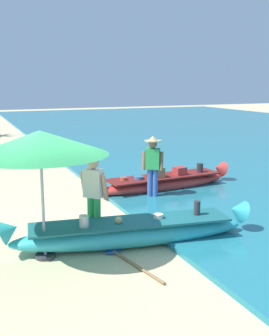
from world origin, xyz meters
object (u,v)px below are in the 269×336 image
object	(u,v)px
boat_cyan_foreground	(131,232)
person_tourist_customer	(94,194)
paddle	(128,260)
patio_umbrella_large	(40,143)
boat_red_midground	(164,182)
person_vendor_hatted	(153,163)

from	to	relation	value
boat_cyan_foreground	person_tourist_customer	distance (m)	1.04
boat_cyan_foreground	paddle	size ratio (longest dim) A/B	3.02
boat_cyan_foreground	person_tourist_customer	bearing A→B (deg)	132.54
paddle	boat_cyan_foreground	bearing A→B (deg)	62.65
patio_umbrella_large	paddle	distance (m)	2.51
boat_red_midground	paddle	bearing A→B (deg)	-124.52
person_vendor_hatted	paddle	xyz separation A→B (m)	(-2.05, -3.32, -0.95)
patio_umbrella_large	boat_red_midground	bearing A→B (deg)	38.81
boat_red_midground	patio_umbrella_large	size ratio (longest dim) A/B	1.88
paddle	person_vendor_hatted	bearing A→B (deg)	58.31
person_vendor_hatted	patio_umbrella_large	world-z (taller)	patio_umbrella_large
person_vendor_hatted	person_tourist_customer	xyz separation A→B (m)	(-2.25, -2.07, -0.05)
person_tourist_customer	patio_umbrella_large	distance (m)	1.63
person_vendor_hatted	boat_red_midground	bearing A→B (deg)	43.72
boat_red_midground	paddle	xyz separation A→B (m)	(-2.73, -3.97, -0.23)
person_vendor_hatted	person_tourist_customer	world-z (taller)	person_vendor_hatted
boat_red_midground	paddle	size ratio (longest dim) A/B	2.72
boat_red_midground	person_vendor_hatted	bearing A→B (deg)	-136.28
boat_cyan_foreground	person_vendor_hatted	world-z (taller)	person_vendor_hatted
paddle	person_tourist_customer	bearing A→B (deg)	99.40
person_vendor_hatted	patio_umbrella_large	distance (m)	4.34
person_vendor_hatted	person_tourist_customer	distance (m)	3.06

